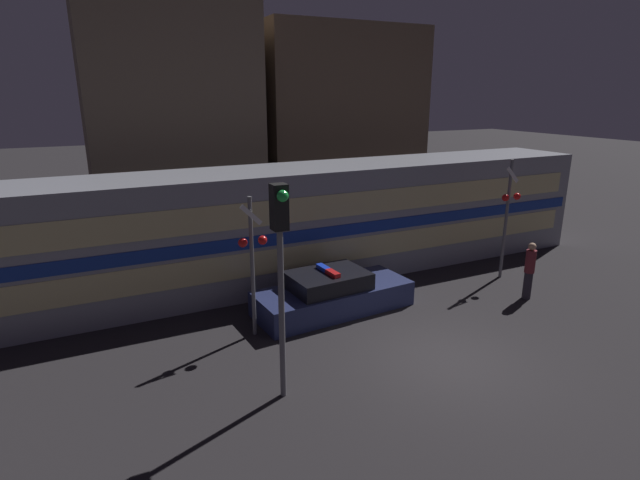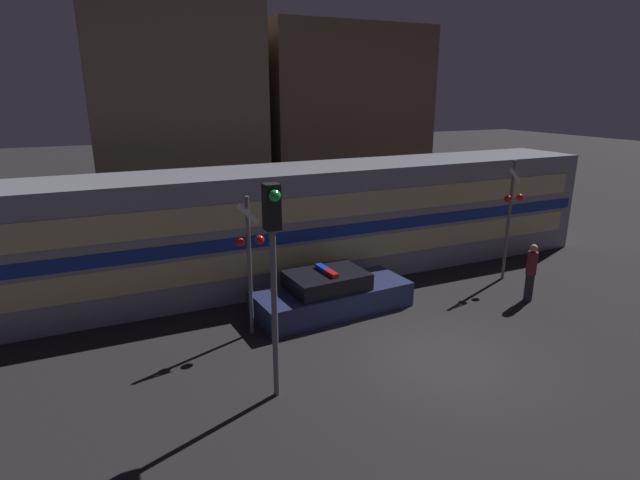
{
  "view_description": "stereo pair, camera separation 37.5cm",
  "coord_description": "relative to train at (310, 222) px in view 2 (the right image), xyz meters",
  "views": [
    {
      "loc": [
        -7.51,
        -8.36,
        6.23
      ],
      "look_at": [
        -0.85,
        5.32,
        1.73
      ],
      "focal_mm": 28.0,
      "sensor_mm": 36.0,
      "label": 1
    },
    {
      "loc": [
        -7.17,
        -8.52,
        6.23
      ],
      "look_at": [
        -0.85,
        5.32,
        1.73
      ],
      "focal_mm": 28.0,
      "sensor_mm": 36.0,
      "label": 2
    }
  ],
  "objects": [
    {
      "name": "ground_plane",
      "position": [
        0.54,
        -6.85,
        -1.92
      ],
      "size": [
        120.0,
        120.0,
        0.0
      ],
      "primitive_type": "plane",
      "color": "#262326"
    },
    {
      "name": "train",
      "position": [
        0.0,
        0.0,
        0.0
      ],
      "size": [
        22.15,
        2.93,
        3.84
      ],
      "color": "gray",
      "rests_on": "ground_plane"
    },
    {
      "name": "police_car",
      "position": [
        -0.66,
        -3.07,
        -1.42
      ],
      "size": [
        4.79,
        2.12,
        1.34
      ],
      "rotation": [
        0.0,
        0.0,
        0.07
      ],
      "color": "navy",
      "rests_on": "ground_plane"
    },
    {
      "name": "pedestrian",
      "position": [
        5.26,
        -4.96,
        -0.98
      ],
      "size": [
        0.31,
        0.31,
        1.82
      ],
      "color": "#2D2833",
      "rests_on": "ground_plane"
    },
    {
      "name": "crossing_signal_near",
      "position": [
        5.95,
        -3.22,
        0.49
      ],
      "size": [
        0.76,
        0.29,
        4.12
      ],
      "color": "slate",
      "rests_on": "ground_plane"
    },
    {
      "name": "crossing_signal_far",
      "position": [
        -3.22,
        -3.57,
        0.3
      ],
      "size": [
        0.76,
        0.29,
        3.76
      ],
      "color": "slate",
      "rests_on": "ground_plane"
    },
    {
      "name": "traffic_light_corner",
      "position": [
        -3.59,
        -6.5,
        1.35
      ],
      "size": [
        0.3,
        0.46,
        4.58
      ],
      "color": "slate",
      "rests_on": "ground_plane"
    },
    {
      "name": "building_left",
      "position": [
        -3.21,
        7.18,
        3.23
      ],
      "size": [
        6.65,
        5.9,
        10.3
      ],
      "color": "brown",
      "rests_on": "ground_plane"
    },
    {
      "name": "building_center",
      "position": [
        4.68,
        8.11,
        2.69
      ],
      "size": [
        7.89,
        6.71,
        9.22
      ],
      "color": "brown",
      "rests_on": "ground_plane"
    }
  ]
}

